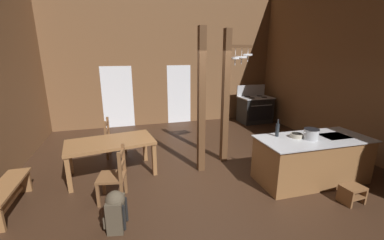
{
  "coord_description": "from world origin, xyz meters",
  "views": [
    {
      "loc": [
        -1.55,
        -4.1,
        2.45
      ],
      "look_at": [
        -0.18,
        0.68,
        1.08
      ],
      "focal_mm": 22.67,
      "sensor_mm": 36.0,
      "label": 1
    }
  ],
  "objects_px": {
    "bench_along_left_wall": "(7,193)",
    "stockpot_on_counter": "(311,134)",
    "kitchen_island": "(311,159)",
    "mixing_bowl_on_counter": "(296,135)",
    "stove_range": "(255,109)",
    "step_stool": "(352,193)",
    "ladderback_chair_near_window": "(115,176)",
    "bottle_tall_on_counter": "(277,130)",
    "ladderback_chair_by_post": "(114,139)",
    "dining_table": "(111,145)",
    "backpack": "(116,209)"
  },
  "relations": [
    {
      "from": "step_stool",
      "to": "kitchen_island",
      "type": "bearing_deg",
      "value": 99.47
    },
    {
      "from": "kitchen_island",
      "to": "bottle_tall_on_counter",
      "type": "bearing_deg",
      "value": 155.85
    },
    {
      "from": "step_stool",
      "to": "bench_along_left_wall",
      "type": "height_order",
      "value": "bench_along_left_wall"
    },
    {
      "from": "kitchen_island",
      "to": "stockpot_on_counter",
      "type": "xyz_separation_m",
      "value": [
        -0.12,
        -0.03,
        0.55
      ]
    },
    {
      "from": "kitchen_island",
      "to": "backpack",
      "type": "height_order",
      "value": "kitchen_island"
    },
    {
      "from": "ladderback_chair_by_post",
      "to": "kitchen_island",
      "type": "bearing_deg",
      "value": -31.5
    },
    {
      "from": "step_stool",
      "to": "ladderback_chair_near_window",
      "type": "xyz_separation_m",
      "value": [
        -3.83,
        1.19,
        0.27
      ]
    },
    {
      "from": "ladderback_chair_near_window",
      "to": "backpack",
      "type": "relative_size",
      "value": 1.59
    },
    {
      "from": "step_stool",
      "to": "backpack",
      "type": "xyz_separation_m",
      "value": [
        -3.81,
        0.43,
        0.14
      ]
    },
    {
      "from": "mixing_bowl_on_counter",
      "to": "stockpot_on_counter",
      "type": "bearing_deg",
      "value": -37.74
    },
    {
      "from": "dining_table",
      "to": "ladderback_chair_by_post",
      "type": "relative_size",
      "value": 1.91
    },
    {
      "from": "backpack",
      "to": "step_stool",
      "type": "bearing_deg",
      "value": -6.44
    },
    {
      "from": "step_stool",
      "to": "bench_along_left_wall",
      "type": "relative_size",
      "value": 0.31
    },
    {
      "from": "backpack",
      "to": "bench_along_left_wall",
      "type": "bearing_deg",
      "value": 150.98
    },
    {
      "from": "ladderback_chair_by_post",
      "to": "ladderback_chair_near_window",
      "type": "bearing_deg",
      "value": -88.21
    },
    {
      "from": "backpack",
      "to": "dining_table",
      "type": "bearing_deg",
      "value": 93.26
    },
    {
      "from": "ladderback_chair_by_post",
      "to": "stove_range",
      "type": "bearing_deg",
      "value": 20.29
    },
    {
      "from": "stove_range",
      "to": "bench_along_left_wall",
      "type": "xyz_separation_m",
      "value": [
        -6.49,
        -3.58,
        -0.18
      ]
    },
    {
      "from": "dining_table",
      "to": "ladderback_chair_by_post",
      "type": "distance_m",
      "value": 0.99
    },
    {
      "from": "backpack",
      "to": "mixing_bowl_on_counter",
      "type": "xyz_separation_m",
      "value": [
        3.36,
        0.52,
        0.61
      ]
    },
    {
      "from": "bench_along_left_wall",
      "to": "backpack",
      "type": "xyz_separation_m",
      "value": [
        1.67,
        -0.93,
        0.01
      ]
    },
    {
      "from": "stove_range",
      "to": "bottle_tall_on_counter",
      "type": "height_order",
      "value": "stove_range"
    },
    {
      "from": "stove_range",
      "to": "stockpot_on_counter",
      "type": "bearing_deg",
      "value": -106.87
    },
    {
      "from": "stove_range",
      "to": "bench_along_left_wall",
      "type": "height_order",
      "value": "stove_range"
    },
    {
      "from": "stove_range",
      "to": "bottle_tall_on_counter",
      "type": "bearing_deg",
      "value": -114.87
    },
    {
      "from": "kitchen_island",
      "to": "stove_range",
      "type": "bearing_deg",
      "value": 74.5
    },
    {
      "from": "ladderback_chair_by_post",
      "to": "backpack",
      "type": "xyz_separation_m",
      "value": [
        0.08,
        -2.7,
        -0.14
      ]
    },
    {
      "from": "stove_range",
      "to": "kitchen_island",
      "type": "bearing_deg",
      "value": -105.5
    },
    {
      "from": "ladderback_chair_near_window",
      "to": "bench_along_left_wall",
      "type": "distance_m",
      "value": 1.67
    },
    {
      "from": "ladderback_chair_near_window",
      "to": "ladderback_chair_by_post",
      "type": "xyz_separation_m",
      "value": [
        -0.06,
        1.94,
        0.0
      ]
    },
    {
      "from": "stove_range",
      "to": "backpack",
      "type": "height_order",
      "value": "stove_range"
    },
    {
      "from": "ladderback_chair_near_window",
      "to": "backpack",
      "type": "xyz_separation_m",
      "value": [
        0.02,
        -0.76,
        -0.14
      ]
    },
    {
      "from": "kitchen_island",
      "to": "mixing_bowl_on_counter",
      "type": "bearing_deg",
      "value": 158.58
    },
    {
      "from": "kitchen_island",
      "to": "ladderback_chair_near_window",
      "type": "distance_m",
      "value": 3.71
    },
    {
      "from": "bench_along_left_wall",
      "to": "stockpot_on_counter",
      "type": "distance_m",
      "value": 5.31
    },
    {
      "from": "ladderback_chair_by_post",
      "to": "bench_along_left_wall",
      "type": "height_order",
      "value": "ladderback_chair_by_post"
    },
    {
      "from": "kitchen_island",
      "to": "bench_along_left_wall",
      "type": "bearing_deg",
      "value": 174.32
    },
    {
      "from": "bench_along_left_wall",
      "to": "bottle_tall_on_counter",
      "type": "xyz_separation_m",
      "value": [
        4.72,
        -0.25,
        0.72
      ]
    },
    {
      "from": "step_stool",
      "to": "ladderback_chair_near_window",
      "type": "distance_m",
      "value": 4.02
    },
    {
      "from": "stove_range",
      "to": "ladderback_chair_by_post",
      "type": "height_order",
      "value": "stove_range"
    },
    {
      "from": "ladderback_chair_near_window",
      "to": "backpack",
      "type": "height_order",
      "value": "ladderback_chair_near_window"
    },
    {
      "from": "ladderback_chair_near_window",
      "to": "stockpot_on_counter",
      "type": "bearing_deg",
      "value": -6.29
    },
    {
      "from": "dining_table",
      "to": "stockpot_on_counter",
      "type": "height_order",
      "value": "stockpot_on_counter"
    },
    {
      "from": "stove_range",
      "to": "mixing_bowl_on_counter",
      "type": "height_order",
      "value": "stove_range"
    },
    {
      "from": "backpack",
      "to": "mixing_bowl_on_counter",
      "type": "distance_m",
      "value": 3.46
    },
    {
      "from": "mixing_bowl_on_counter",
      "to": "ladderback_chair_by_post",
      "type": "bearing_deg",
      "value": 147.66
    },
    {
      "from": "kitchen_island",
      "to": "bench_along_left_wall",
      "type": "height_order",
      "value": "kitchen_island"
    },
    {
      "from": "mixing_bowl_on_counter",
      "to": "bottle_tall_on_counter",
      "type": "distance_m",
      "value": 0.37
    },
    {
      "from": "stove_range",
      "to": "bench_along_left_wall",
      "type": "distance_m",
      "value": 7.41
    },
    {
      "from": "bottle_tall_on_counter",
      "to": "stockpot_on_counter",
      "type": "bearing_deg",
      "value": -31.28
    }
  ]
}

